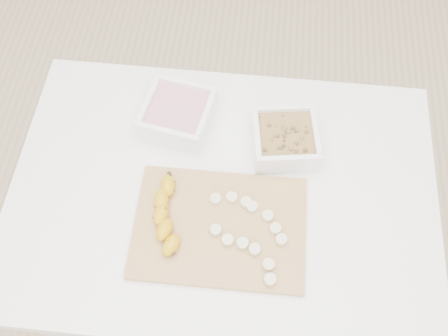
# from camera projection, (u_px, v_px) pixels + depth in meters

# --- Properties ---
(ground) EXTENTS (3.50, 3.50, 0.00)m
(ground) POSITION_uv_depth(u_px,v_px,m) (223.00, 280.00, 1.82)
(ground) COLOR #C6AD89
(ground) RESTS_ON ground
(table) EXTENTS (1.00, 0.70, 0.75)m
(table) POSITION_uv_depth(u_px,v_px,m) (223.00, 208.00, 1.25)
(table) COLOR white
(table) RESTS_ON ground
(bowl_yogurt) EXTENTS (0.18, 0.18, 0.07)m
(bowl_yogurt) POSITION_uv_depth(u_px,v_px,m) (178.00, 114.00, 1.22)
(bowl_yogurt) COLOR white
(bowl_yogurt) RESTS_ON table
(bowl_granola) EXTENTS (0.17, 0.17, 0.07)m
(bowl_granola) POSITION_uv_depth(u_px,v_px,m) (285.00, 139.00, 1.19)
(bowl_granola) COLOR white
(bowl_granola) RESTS_ON table
(cutting_board) EXTENTS (0.38, 0.28, 0.01)m
(cutting_board) POSITION_uv_depth(u_px,v_px,m) (220.00, 227.00, 1.11)
(cutting_board) COLOR tan
(cutting_board) RESTS_ON table
(banana) EXTENTS (0.05, 0.19, 0.03)m
(banana) POSITION_uv_depth(u_px,v_px,m) (167.00, 216.00, 1.10)
(banana) COLOR #CB940D
(banana) RESTS_ON cutting_board
(banana_slices) EXTENTS (0.18, 0.21, 0.02)m
(banana_slices) POSITION_uv_depth(u_px,v_px,m) (250.00, 230.00, 1.09)
(banana_slices) COLOR beige
(banana_slices) RESTS_ON cutting_board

